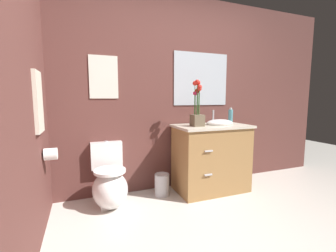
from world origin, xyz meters
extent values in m
cube|color=brown|center=(0.20, 1.64, 1.25)|extent=(4.60, 0.05, 2.50)
cube|color=brown|center=(-1.50, 0.48, 1.25)|extent=(0.05, 4.52, 2.50)
ellipsoid|color=white|center=(-0.87, 1.30, 0.20)|extent=(0.38, 0.48, 0.40)
cube|color=white|center=(-0.87, 1.35, 0.09)|extent=(0.22, 0.26, 0.18)
cube|color=white|center=(-0.87, 1.58, 0.52)|extent=(0.36, 0.13, 0.32)
cylinder|color=white|center=(-0.87, 1.28, 0.42)|extent=(0.34, 0.34, 0.03)
cylinder|color=#B7B7BC|center=(-0.87, 1.58, 0.68)|extent=(0.04, 0.04, 0.02)
cube|color=#9E7242|center=(0.41, 1.32, 0.41)|extent=(0.90, 0.52, 0.83)
cube|color=beige|center=(0.41, 1.32, 0.84)|extent=(0.94, 0.56, 0.03)
ellipsoid|color=white|center=(0.53, 1.32, 0.88)|extent=(0.36, 0.26, 0.10)
cylinder|color=#B7B7BC|center=(0.53, 1.48, 0.95)|extent=(0.02, 0.02, 0.18)
cube|color=#B7B7BC|center=(0.21, 1.04, 0.59)|extent=(0.10, 0.02, 0.02)
cube|color=#B7B7BC|center=(0.21, 1.04, 0.31)|extent=(0.10, 0.02, 0.02)
cube|color=brown|center=(0.18, 1.28, 0.93)|extent=(0.14, 0.14, 0.14)
cylinder|color=#386B2D|center=(0.20, 1.27, 1.16)|extent=(0.01, 0.01, 0.32)
sphere|color=red|center=(0.20, 1.27, 1.32)|extent=(0.06, 0.06, 0.06)
cylinder|color=#386B2D|center=(0.19, 1.29, 1.19)|extent=(0.01, 0.01, 0.38)
sphere|color=red|center=(0.19, 1.29, 1.38)|extent=(0.06, 0.06, 0.06)
cylinder|color=#386B2D|center=(0.19, 1.29, 1.14)|extent=(0.01, 0.01, 0.29)
sphere|color=red|center=(0.19, 1.29, 1.28)|extent=(0.06, 0.06, 0.06)
cylinder|color=#386B2D|center=(0.16, 1.30, 1.12)|extent=(0.01, 0.01, 0.26)
sphere|color=#E01E51|center=(0.16, 1.30, 1.25)|extent=(0.06, 0.06, 0.06)
cylinder|color=#386B2D|center=(0.15, 1.28, 1.18)|extent=(0.01, 0.01, 0.37)
sphere|color=red|center=(0.15, 1.28, 1.37)|extent=(0.06, 0.06, 0.06)
cylinder|color=#386B2D|center=(0.17, 1.27, 1.19)|extent=(0.01, 0.01, 0.39)
sphere|color=red|center=(0.17, 1.27, 1.38)|extent=(0.06, 0.06, 0.06)
cylinder|color=#386B2D|center=(0.19, 1.25, 1.16)|extent=(0.01, 0.01, 0.33)
sphere|color=red|center=(0.19, 1.25, 1.33)|extent=(0.06, 0.06, 0.06)
cylinder|color=#386B2D|center=(0.20, 1.26, 1.15)|extent=(0.01, 0.01, 0.31)
sphere|color=red|center=(0.20, 1.26, 1.31)|extent=(0.06, 0.06, 0.06)
cylinder|color=teal|center=(0.77, 1.42, 0.95)|extent=(0.06, 0.06, 0.19)
cylinder|color=silver|center=(0.77, 1.42, 1.05)|extent=(0.03, 0.03, 0.02)
cylinder|color=#B7B7BC|center=(-0.24, 1.38, 0.13)|extent=(0.18, 0.18, 0.26)
torus|color=#B7B7BC|center=(-0.24, 1.38, 0.27)|extent=(0.18, 0.18, 0.01)
cube|color=silver|center=(-0.87, 1.61, 1.44)|extent=(0.32, 0.01, 0.49)
cube|color=#B2BCC6|center=(0.41, 1.61, 1.45)|extent=(0.80, 0.01, 0.70)
cube|color=beige|center=(-1.46, 1.03, 1.16)|extent=(0.03, 0.28, 0.52)
cylinder|color=white|center=(-1.41, 1.15, 0.68)|extent=(0.11, 0.11, 0.11)
camera|label=1|loc=(-1.13, -1.15, 1.19)|focal=24.23mm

